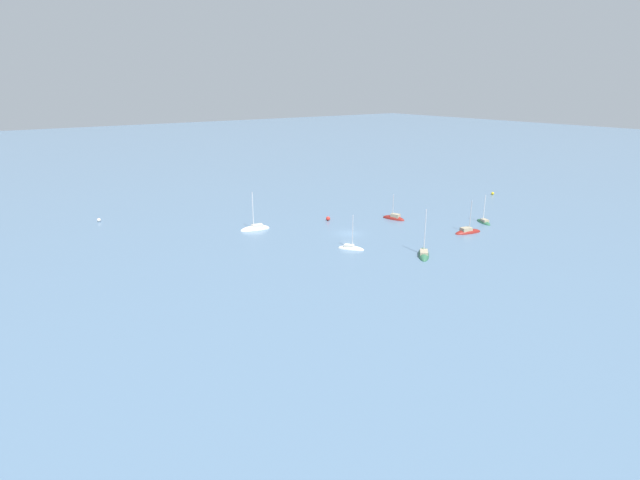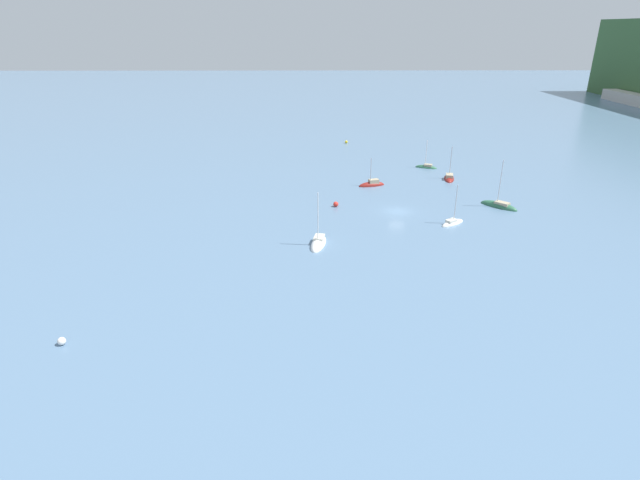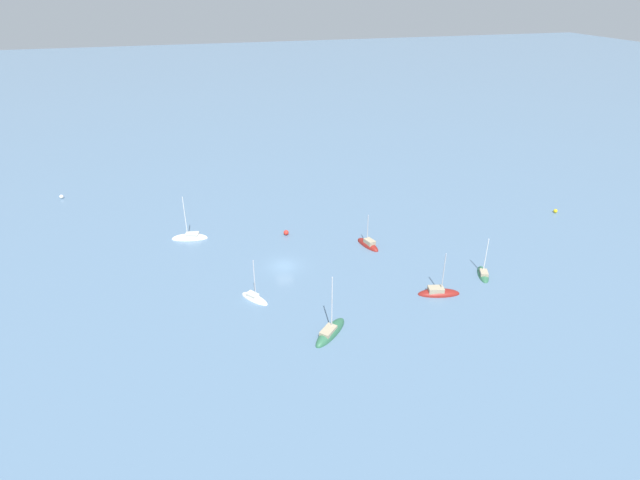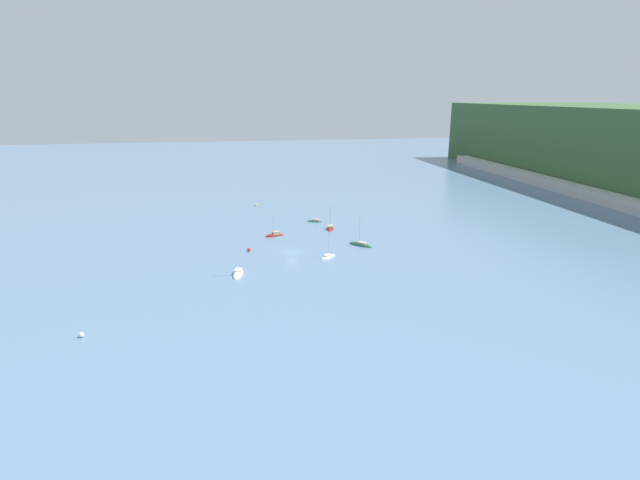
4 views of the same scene
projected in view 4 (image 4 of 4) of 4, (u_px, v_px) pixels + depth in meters
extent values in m
plane|color=slate|center=(292.00, 252.00, 119.90)|extent=(600.00, 600.00, 0.00)
ellipsoid|color=#2D6647|center=(315.00, 222.00, 148.28)|extent=(3.24, 4.96, 1.15)
cube|color=tan|center=(316.00, 220.00, 148.04)|extent=(1.65, 1.99, 0.52)
cylinder|color=silver|center=(314.00, 211.00, 147.45)|extent=(0.14, 0.14, 5.62)
ellipsoid|color=white|center=(328.00, 258.00, 115.83)|extent=(3.97, 4.63, 1.26)
cube|color=silver|center=(327.00, 255.00, 115.40)|extent=(1.82, 1.96, 0.47)
cylinder|color=silver|center=(329.00, 244.00, 115.06)|extent=(0.14, 0.14, 5.91)
ellipsoid|color=maroon|center=(330.00, 229.00, 140.49)|extent=(6.19, 3.20, 1.44)
cube|color=tan|center=(330.00, 227.00, 139.82)|extent=(2.37, 1.79, 0.73)
cylinder|color=#B2B2B7|center=(330.00, 217.00, 139.81)|extent=(0.14, 0.14, 6.10)
ellipsoid|color=maroon|center=(275.00, 236.00, 133.37)|extent=(3.07, 5.49, 1.56)
cube|color=tan|center=(276.00, 233.00, 133.32)|extent=(1.65, 2.13, 0.80)
cylinder|color=#B2B2B7|center=(273.00, 226.00, 132.43)|extent=(0.14, 0.14, 4.99)
ellipsoid|color=#2D6647|center=(361.00, 245.00, 125.05)|extent=(6.02, 5.92, 1.79)
cube|color=tan|center=(362.00, 243.00, 124.55)|extent=(2.60, 2.58, 0.50)
cylinder|color=silver|center=(360.00, 229.00, 124.03)|extent=(0.14, 0.14, 7.56)
ellipsoid|color=white|center=(238.00, 275.00, 104.83)|extent=(6.30, 3.05, 1.76)
cube|color=beige|center=(238.00, 270.00, 105.08)|extent=(2.40, 1.74, 0.56)
cylinder|color=silver|center=(237.00, 257.00, 103.39)|extent=(0.14, 0.14, 7.22)
sphere|color=white|center=(81.00, 335.00, 77.76)|extent=(0.78, 0.78, 0.78)
sphere|color=red|center=(249.00, 249.00, 120.41)|extent=(0.89, 0.89, 0.89)
sphere|color=yellow|center=(256.00, 205.00, 169.26)|extent=(0.73, 0.73, 0.73)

